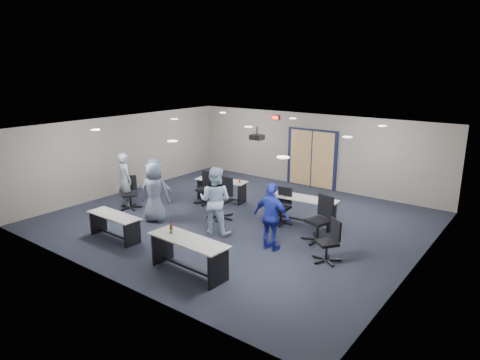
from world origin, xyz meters
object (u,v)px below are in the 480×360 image
Objects in this scene: chair_back_d at (318,219)px; person_gray at (125,180)px; table_front_right at (188,250)px; chair_loose_left at (130,193)px; chair_back_a at (205,188)px; person_plaid at (155,192)px; table_back_right at (304,206)px; person_lightblue at (215,200)px; chair_loose_right at (327,241)px; table_front_left at (114,222)px; chair_back_b at (221,198)px; person_navy at (272,217)px; person_back at (155,183)px; chair_back_c at (281,206)px; table_back_left at (222,186)px.

person_gray is (-6.16, -1.15, 0.28)m from chair_back_d.
chair_back_d is at bearing 68.47° from table_front_right.
table_front_right is 1.91× the size of chair_loose_left.
person_gray is (-1.79, -1.73, 0.36)m from chair_back_a.
person_plaid is (-4.43, -1.48, 0.27)m from chair_back_d.
chair_loose_left is at bearing -176.19° from person_gray.
chair_loose_left reaches higher than table_back_right.
chair_back_a reaches higher than chair_loose_left.
person_gray is 3.72m from person_lightblue.
chair_loose_left is (-1.52, -1.79, -0.01)m from chair_back_a.
chair_back_a reaches higher than chair_loose_right.
table_front_left is 2.69m from person_gray.
chair_back_b reaches higher than table_back_right.
chair_back_b is (1.20, 2.86, 0.16)m from table_front_left.
chair_loose_left is 5.24m from person_navy.
person_navy is 1.07× the size of person_back.
table_back_right is at bearing 168.59° from chair_loose_right.
person_navy is at bearing -24.11° from chair_back_b.
chair_back_c is at bearing -148.71° from table_back_right.
table_back_left reaches higher than table_back_right.
table_front_right reaches higher than chair_loose_right.
table_front_right is 5.18m from table_back_left.
chair_loose_left is at bearing -140.74° from chair_back_a.
chair_back_d is (0.91, -0.90, 0.07)m from table_back_right.
table_back_right is at bearing 50.04° from table_front_left.
person_navy reaches higher than table_back_left.
chair_back_c is 1.03× the size of chair_loose_right.
table_back_left is (0.14, 4.19, 0.04)m from table_front_left.
chair_back_d is 0.70× the size of person_navy.
chair_back_b is at bearing -40.32° from chair_back_a.
chair_loose_left is (-2.81, -1.04, -0.09)m from chair_back_b.
chair_back_d is 5.40m from person_back.
chair_loose_left reaches higher than table_back_left.
person_navy is at bearing -164.16° from person_gray.
chair_back_b is 1.18× the size of chair_back_c.
person_navy is (0.76, -1.67, 0.33)m from chair_back_c.
chair_loose_right reaches higher than table_back_right.
person_back is (-1.08, 2.38, 0.34)m from table_front_left.
person_navy is at bearing -133.65° from chair_loose_right.
chair_back_d reaches higher than table_front_right.
table_back_right is at bearing -142.89° from person_gray.
table_back_right is 5.65m from person_gray.
person_plaid is at bearing 112.86° from person_back.
chair_loose_left is (-4.47, -1.73, -0.00)m from chair_back_c.
chair_loose_left reaches higher than table_front_left.
person_gray is at bearing 119.00° from chair_loose_left.
table_back_right is 1.12× the size of person_plaid.
chair_loose_left is 0.56× the size of person_lightblue.
person_plaid is at bearing -151.40° from chair_back_c.
person_gray is (-3.08, -0.99, 0.27)m from chair_back_b.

